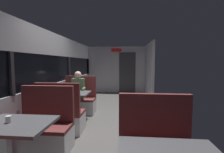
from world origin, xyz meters
name	(u,v)px	position (x,y,z in m)	size (l,w,h in m)	color
ground_plane	(106,123)	(0.00, 0.00, -0.01)	(3.30, 9.20, 0.02)	#514F4C
carriage_window_panel_left	(49,78)	(-1.45, 0.00, 1.11)	(0.09, 8.48, 2.30)	#B2B2B7
carriage_end_bulkhead	(118,70)	(0.06, 4.19, 1.14)	(2.90, 0.11, 2.30)	#B2B2B7
carriage_aisle_panel_right	(149,71)	(1.45, 3.00, 1.15)	(0.08, 2.40, 2.30)	#B2B2B7
dining_table_near_window	(16,131)	(-0.89, -2.09, 0.64)	(0.90, 0.70, 0.74)	#9E9EA3
bench_near_window_facing_entry	(44,131)	(-0.89, -1.39, 0.33)	(0.95, 0.50, 1.10)	silver
dining_table_mid_window	(72,96)	(-0.89, 0.04, 0.64)	(0.90, 0.70, 0.74)	#9E9EA3
bench_mid_window_facing_end	(61,117)	(-0.89, -0.66, 0.33)	(0.95, 0.50, 1.10)	silver
bench_mid_window_facing_entry	(79,102)	(-0.89, 0.74, 0.33)	(0.95, 0.50, 1.10)	silver
seated_passenger	(79,95)	(-0.89, 0.67, 0.54)	(0.47, 0.55, 1.26)	#26262D
coffee_cup_primary	(77,90)	(-0.79, 0.19, 0.79)	(0.07, 0.07, 0.09)	white
coffee_cup_secondary	(8,119)	(-0.99, -2.09, 0.79)	(0.07, 0.07, 0.09)	white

